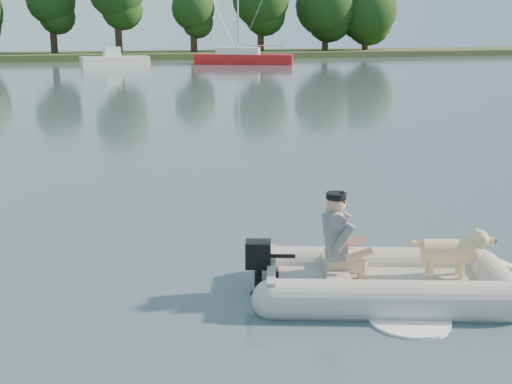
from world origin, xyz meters
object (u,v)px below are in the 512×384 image
object	(u,v)px
man	(337,234)
dog	(446,255)
dinghy	(394,250)
sailboat	(243,58)
motorboat	(115,54)

from	to	relation	value
man	dog	xyz separation A→B (m)	(1.17, -0.41, -0.24)
dinghy	sailboat	size ratio (longest dim) A/B	0.40
dog	sailboat	world-z (taller)	sailboat
man	motorboat	size ratio (longest dim) A/B	0.18
man	sailboat	bearing A→B (deg)	94.12
man	sailboat	distance (m)	48.77
dinghy	sailboat	bearing A→B (deg)	94.87
man	dog	size ratio (longest dim) A/B	1.16
dinghy	man	xyz separation A→B (m)	(-0.59, 0.26, 0.17)
man	dog	distance (m)	1.26
dinghy	dog	world-z (taller)	dinghy
dog	sailboat	distance (m)	48.88
man	motorboat	xyz separation A→B (m)	(1.80, 46.03, 0.32)
motorboat	sailboat	world-z (taller)	sailboat
dinghy	man	size ratio (longest dim) A/B	4.55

